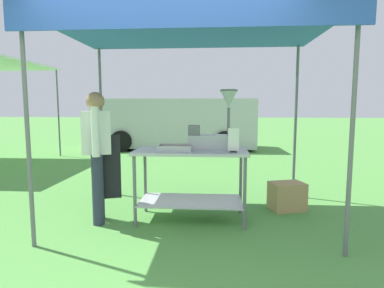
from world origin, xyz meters
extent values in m
plane|color=#519342|center=(0.00, 6.00, 0.00)|extent=(70.00, 70.00, 0.00)
cylinder|color=slate|center=(-1.36, 0.22, 1.18)|extent=(0.04, 0.04, 2.36)
cylinder|color=slate|center=(1.76, 0.22, 1.18)|extent=(0.04, 0.04, 2.36)
cylinder|color=slate|center=(-1.36, 2.30, 1.18)|extent=(0.04, 0.04, 2.36)
cylinder|color=slate|center=(1.76, 2.30, 1.18)|extent=(0.04, 0.04, 2.36)
cube|color=blue|center=(0.20, 1.26, 2.39)|extent=(3.32, 2.28, 0.05)
cube|color=blue|center=(0.20, 0.13, 2.25)|extent=(3.32, 0.02, 0.24)
cube|color=#B7B7BC|center=(0.20, 1.11, 0.88)|extent=(1.39, 0.68, 0.04)
cube|color=#B7B7BC|center=(0.20, 1.11, 0.25)|extent=(1.28, 0.63, 0.02)
cylinder|color=slate|center=(-0.45, 0.82, 0.43)|extent=(0.04, 0.04, 0.86)
cylinder|color=slate|center=(0.85, 0.82, 0.43)|extent=(0.04, 0.04, 0.86)
cylinder|color=slate|center=(-0.45, 1.40, 0.43)|extent=(0.04, 0.04, 0.86)
cylinder|color=slate|center=(0.85, 1.40, 0.43)|extent=(0.04, 0.04, 0.86)
cube|color=#B7B7BC|center=(0.02, 1.02, 0.91)|extent=(0.41, 0.28, 0.01)
cube|color=#B7B7BC|center=(0.02, 0.88, 0.94)|extent=(0.41, 0.01, 0.06)
cube|color=#B7B7BC|center=(0.02, 1.15, 0.94)|extent=(0.41, 0.01, 0.06)
cube|color=#B7B7BC|center=(-0.18, 1.02, 0.94)|extent=(0.01, 0.28, 0.06)
cube|color=#B7B7BC|center=(0.21, 1.02, 0.94)|extent=(0.01, 0.28, 0.06)
torus|color=gold|center=(-0.10, 0.94, 0.92)|extent=(0.10, 0.10, 0.02)
torus|color=gold|center=(-0.02, 1.02, 0.92)|extent=(0.11, 0.11, 0.02)
torus|color=gold|center=(0.08, 1.09, 0.92)|extent=(0.11, 0.11, 0.02)
torus|color=gold|center=(-0.09, 1.09, 0.92)|extent=(0.11, 0.11, 0.02)
torus|color=gold|center=(0.17, 1.09, 0.92)|extent=(0.11, 0.11, 0.02)
torus|color=gold|center=(0.10, 0.99, 0.92)|extent=(0.10, 0.10, 0.02)
torus|color=gold|center=(-0.02, 0.93, 0.92)|extent=(0.10, 0.10, 0.02)
torus|color=gold|center=(-0.12, 1.02, 0.92)|extent=(0.11, 0.11, 0.02)
torus|color=gold|center=(-0.01, 1.10, 0.92)|extent=(0.11, 0.11, 0.02)
torus|color=gold|center=(0.16, 0.93, 0.92)|extent=(0.09, 0.09, 0.02)
cube|color=#B7B7BC|center=(0.45, 1.21, 0.99)|extent=(0.56, 0.28, 0.18)
cube|color=slate|center=(0.24, 1.21, 1.14)|extent=(0.14, 0.22, 0.12)
cylinder|color=slate|center=(0.67, 1.21, 1.25)|extent=(0.04, 0.04, 0.34)
cone|color=#B7B7BC|center=(0.67, 1.21, 1.52)|extent=(0.20, 0.20, 0.20)
cylinder|color=slate|center=(0.67, 1.21, 1.63)|extent=(0.21, 0.21, 0.02)
cube|color=black|center=(0.72, 0.94, 0.91)|extent=(0.08, 0.05, 0.02)
cube|color=white|center=(0.72, 0.94, 1.05)|extent=(0.13, 0.02, 0.27)
cylinder|color=#2D3347|center=(-0.98, 1.07, 0.43)|extent=(0.14, 0.14, 0.86)
cylinder|color=#2D3347|center=(-0.91, 0.88, 0.43)|extent=(0.14, 0.14, 0.86)
cube|color=silver|center=(-0.94, 0.97, 1.12)|extent=(0.39, 0.32, 0.52)
cube|color=black|center=(-0.83, 1.01, 0.69)|extent=(0.31, 0.12, 0.80)
cylinder|color=silver|center=(-1.01, 1.18, 1.15)|extent=(0.11, 0.11, 0.58)
cylinder|color=silver|center=(-0.87, 0.76, 1.15)|extent=(0.11, 0.11, 0.58)
sphere|color=#A87A56|center=(-0.94, 0.97, 1.50)|extent=(0.22, 0.22, 0.22)
cube|color=tan|center=(1.51, 1.61, 0.19)|extent=(0.53, 0.44, 0.39)
cube|color=#BCBCC1|center=(-0.85, 8.13, 0.89)|extent=(5.35, 1.98, 1.60)
cube|color=#1E2833|center=(1.23, 8.16, 1.29)|extent=(0.12, 1.62, 0.70)
cylinder|color=black|center=(0.79, 9.08, 0.34)|extent=(0.68, 0.25, 0.68)
cylinder|color=black|center=(0.82, 7.22, 0.34)|extent=(0.68, 0.25, 0.68)
cylinder|color=black|center=(-2.51, 9.04, 0.34)|extent=(0.68, 0.25, 0.68)
cylinder|color=black|center=(-2.49, 7.17, 0.34)|extent=(0.68, 0.25, 0.68)
cylinder|color=slate|center=(-4.01, 6.14, 1.24)|extent=(0.04, 0.04, 2.47)
camera|label=1|loc=(0.49, -2.81, 1.43)|focal=29.90mm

